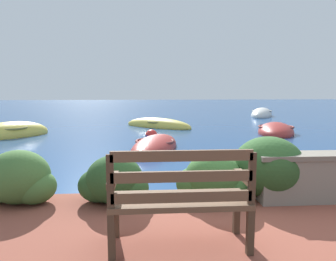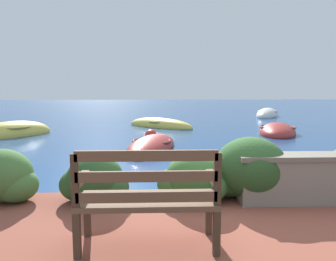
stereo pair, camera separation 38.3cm
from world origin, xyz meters
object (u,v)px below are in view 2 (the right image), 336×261
at_px(park_bench, 147,196).
at_px(rowboat_mid, 13,133).
at_px(rowboat_nearest, 152,147).
at_px(rowboat_far, 277,132).
at_px(rowboat_distant, 267,115).
at_px(mooring_buoy, 151,135).
at_px(rowboat_outer, 160,126).

height_order(park_bench, rowboat_mid, park_bench).
distance_m(rowboat_nearest, rowboat_far, 5.25).
bearing_deg(rowboat_far, rowboat_distant, 3.32).
bearing_deg(mooring_buoy, park_bench, -89.45).
distance_m(rowboat_outer, mooring_buoy, 2.95).
bearing_deg(rowboat_outer, park_bench, -52.96).
xyz_separation_m(park_bench, mooring_buoy, (-0.08, 7.96, -0.63)).
relative_size(rowboat_nearest, rowboat_far, 1.11).
bearing_deg(mooring_buoy, rowboat_nearest, -88.71).
bearing_deg(rowboat_outer, rowboat_far, 10.15).
xyz_separation_m(rowboat_mid, rowboat_distant, (11.33, 7.11, -0.00)).
xyz_separation_m(rowboat_mid, rowboat_far, (9.28, 0.04, -0.01)).
bearing_deg(rowboat_nearest, mooring_buoy, 17.35).
bearing_deg(rowboat_nearest, rowboat_outer, 12.65).
height_order(rowboat_nearest, rowboat_outer, rowboat_outer).
relative_size(rowboat_far, rowboat_outer, 0.89).
relative_size(rowboat_mid, rowboat_distant, 0.80).
relative_size(rowboat_distant, mooring_buoy, 7.56).
distance_m(rowboat_nearest, mooring_buoy, 2.07).
xyz_separation_m(park_bench, rowboat_mid, (-4.84, 8.61, -0.63)).
bearing_deg(park_bench, rowboat_nearest, 97.91).
bearing_deg(rowboat_mid, rowboat_outer, -21.15).
height_order(rowboat_far, mooring_buoy, rowboat_far).
distance_m(rowboat_far, rowboat_distant, 7.36).
bearing_deg(rowboat_mid, park_bench, -105.89).
height_order(rowboat_nearest, rowboat_distant, rowboat_distant).
bearing_deg(rowboat_distant, rowboat_mid, 148.39).
xyz_separation_m(rowboat_far, mooring_buoy, (-4.52, -0.68, 0.01)).
height_order(rowboat_distant, mooring_buoy, rowboat_distant).
relative_size(rowboat_mid, rowboat_far, 0.98).
distance_m(rowboat_mid, rowboat_outer, 5.60).
height_order(rowboat_mid, rowboat_outer, rowboat_mid).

